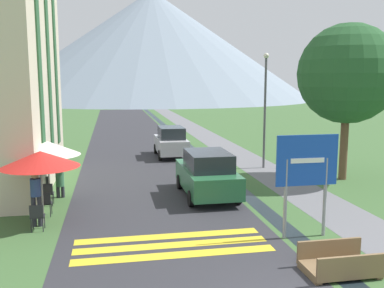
{
  "coord_description": "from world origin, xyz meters",
  "views": [
    {
      "loc": [
        -4.08,
        -7.37,
        4.6
      ],
      "look_at": [
        -0.78,
        10.0,
        1.94
      ],
      "focal_mm": 40.0,
      "sensor_mm": 36.0,
      "label": 1
    }
  ],
  "objects_px": {
    "cafe_chair_far_left": "(44,184)",
    "person_seated_far": "(60,180)",
    "parked_car_near": "(207,174)",
    "footbridge": "(339,264)",
    "person_seated_near": "(26,195)",
    "cafe_chair_nearest": "(37,215)",
    "parked_car_far": "(171,142)",
    "cafe_chair_middle": "(48,192)",
    "person_standing_terrace": "(36,195)",
    "cafe_umbrella_front_red": "(40,159)",
    "streetlamp": "(265,102)",
    "cafe_chair_far_right": "(39,183)",
    "road_sign": "(307,170)",
    "cafe_umbrella_middle_white": "(47,148)",
    "cafe_chair_near_left": "(45,202)",
    "tree_by_path": "(348,74)"
  },
  "relations": [
    {
      "from": "cafe_chair_far_left",
      "to": "person_seated_far",
      "type": "height_order",
      "value": "person_seated_far"
    },
    {
      "from": "parked_car_near",
      "to": "person_seated_far",
      "type": "xyz_separation_m",
      "value": [
        -5.73,
        0.88,
        -0.21
      ]
    },
    {
      "from": "footbridge",
      "to": "person_seated_near",
      "type": "xyz_separation_m",
      "value": [
        -8.24,
        6.23,
        0.44
      ]
    },
    {
      "from": "cafe_chair_nearest",
      "to": "parked_car_far",
      "type": "bearing_deg",
      "value": 63.7
    },
    {
      "from": "cafe_chair_middle",
      "to": "person_standing_terrace",
      "type": "distance_m",
      "value": 2.32
    },
    {
      "from": "person_seated_near",
      "to": "person_seated_far",
      "type": "xyz_separation_m",
      "value": [
        0.91,
        1.95,
        0.03
      ]
    },
    {
      "from": "parked_car_near",
      "to": "person_standing_terrace",
      "type": "xyz_separation_m",
      "value": [
        -6.07,
        -2.46,
        0.11
      ]
    },
    {
      "from": "cafe_chair_nearest",
      "to": "cafe_umbrella_front_red",
      "type": "bearing_deg",
      "value": 84.71
    },
    {
      "from": "person_seated_far",
      "to": "streetlamp",
      "type": "relative_size",
      "value": 0.21
    },
    {
      "from": "cafe_chair_far_right",
      "to": "cafe_chair_far_left",
      "type": "relative_size",
      "value": 1.0
    },
    {
      "from": "road_sign",
      "to": "cafe_umbrella_middle_white",
      "type": "height_order",
      "value": "road_sign"
    },
    {
      "from": "person_seated_near",
      "to": "cafe_chair_far_right",
      "type": "bearing_deg",
      "value": 88.5
    },
    {
      "from": "cafe_umbrella_middle_white",
      "to": "person_seated_far",
      "type": "relative_size",
      "value": 1.9
    },
    {
      "from": "parked_car_far",
      "to": "cafe_umbrella_front_red",
      "type": "height_order",
      "value": "cafe_umbrella_front_red"
    },
    {
      "from": "streetlamp",
      "to": "cafe_umbrella_middle_white",
      "type": "bearing_deg",
      "value": -155.51
    },
    {
      "from": "parked_car_near",
      "to": "cafe_umbrella_middle_white",
      "type": "height_order",
      "value": "cafe_umbrella_middle_white"
    },
    {
      "from": "road_sign",
      "to": "parked_car_near",
      "type": "xyz_separation_m",
      "value": [
        -1.83,
        4.9,
        -1.11
      ]
    },
    {
      "from": "parked_car_far",
      "to": "cafe_umbrella_front_red",
      "type": "bearing_deg",
      "value": -117.0
    },
    {
      "from": "footbridge",
      "to": "cafe_chair_near_left",
      "type": "distance_m",
      "value": 9.53
    },
    {
      "from": "person_seated_far",
      "to": "tree_by_path",
      "type": "xyz_separation_m",
      "value": [
        12.6,
        0.83,
        4.16
      ]
    },
    {
      "from": "parked_car_near",
      "to": "tree_by_path",
      "type": "xyz_separation_m",
      "value": [
        6.87,
        1.71,
        3.95
      ]
    },
    {
      "from": "footbridge",
      "to": "person_seated_near",
      "type": "bearing_deg",
      "value": 142.88
    },
    {
      "from": "footbridge",
      "to": "person_standing_terrace",
      "type": "height_order",
      "value": "person_standing_terrace"
    },
    {
      "from": "road_sign",
      "to": "cafe_chair_far_left",
      "type": "height_order",
      "value": "road_sign"
    },
    {
      "from": "parked_car_near",
      "to": "cafe_chair_far_right",
      "type": "bearing_deg",
      "value": 169.09
    },
    {
      "from": "person_standing_terrace",
      "to": "streetlamp",
      "type": "xyz_separation_m",
      "value": [
        10.23,
        7.35,
        2.45
      ]
    },
    {
      "from": "person_seated_far",
      "to": "cafe_chair_nearest",
      "type": "bearing_deg",
      "value": -93.9
    },
    {
      "from": "person_seated_near",
      "to": "streetlamp",
      "type": "relative_size",
      "value": 0.2
    },
    {
      "from": "parked_car_near",
      "to": "person_standing_terrace",
      "type": "bearing_deg",
      "value": -157.97
    },
    {
      "from": "tree_by_path",
      "to": "parked_car_near",
      "type": "bearing_deg",
      "value": -165.99
    },
    {
      "from": "streetlamp",
      "to": "cafe_chair_middle",
      "type": "bearing_deg",
      "value": -153.55
    },
    {
      "from": "parked_car_near",
      "to": "streetlamp",
      "type": "bearing_deg",
      "value": 49.61
    },
    {
      "from": "cafe_umbrella_middle_white",
      "to": "road_sign",
      "type": "bearing_deg",
      "value": -33.17
    },
    {
      "from": "cafe_chair_middle",
      "to": "cafe_chair_nearest",
      "type": "bearing_deg",
      "value": -105.89
    },
    {
      "from": "streetlamp",
      "to": "tree_by_path",
      "type": "distance_m",
      "value": 4.4
    },
    {
      "from": "cafe_chair_middle",
      "to": "person_standing_terrace",
      "type": "bearing_deg",
      "value": -107.7
    },
    {
      "from": "parked_car_far",
      "to": "person_seated_far",
      "type": "xyz_separation_m",
      "value": [
        -5.54,
        -8.2,
        -0.21
      ]
    },
    {
      "from": "footbridge",
      "to": "cafe_chair_middle",
      "type": "xyz_separation_m",
      "value": [
        -7.66,
        7.11,
        0.29
      ]
    },
    {
      "from": "cafe_chair_far_right",
      "to": "tree_by_path",
      "type": "height_order",
      "value": "tree_by_path"
    },
    {
      "from": "cafe_chair_middle",
      "to": "person_seated_far",
      "type": "bearing_deg",
      "value": 55.66
    },
    {
      "from": "person_standing_terrace",
      "to": "person_seated_far",
      "type": "distance_m",
      "value": 3.37
    },
    {
      "from": "cafe_umbrella_middle_white",
      "to": "streetlamp",
      "type": "relative_size",
      "value": 0.4
    },
    {
      "from": "parked_car_far",
      "to": "parked_car_near",
      "type": "bearing_deg",
      "value": -88.85
    },
    {
      "from": "road_sign",
      "to": "footbridge",
      "type": "height_order",
      "value": "road_sign"
    },
    {
      "from": "cafe_chair_middle",
      "to": "streetlamp",
      "type": "xyz_separation_m",
      "value": [
        10.22,
        5.08,
        2.96
      ]
    },
    {
      "from": "road_sign",
      "to": "person_seated_near",
      "type": "bearing_deg",
      "value": 155.62
    },
    {
      "from": "cafe_chair_near_left",
      "to": "cafe_umbrella_front_red",
      "type": "bearing_deg",
      "value": -77.24
    },
    {
      "from": "tree_by_path",
      "to": "cafe_umbrella_middle_white",
      "type": "bearing_deg",
      "value": -173.5
    },
    {
      "from": "streetlamp",
      "to": "footbridge",
      "type": "bearing_deg",
      "value": -101.87
    },
    {
      "from": "cafe_chair_middle",
      "to": "cafe_umbrella_middle_white",
      "type": "height_order",
      "value": "cafe_umbrella_middle_white"
    }
  ]
}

